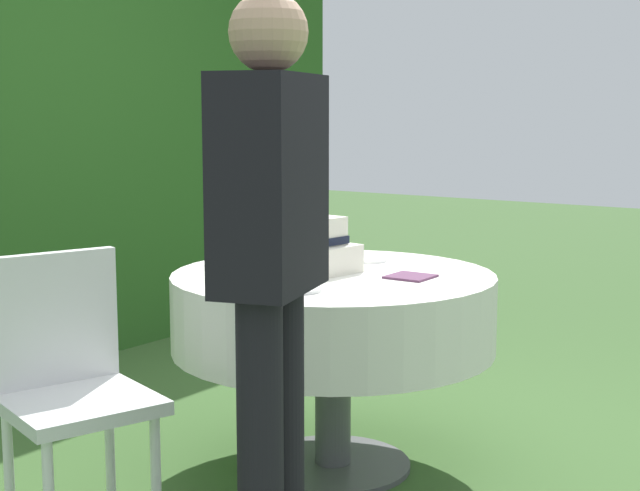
% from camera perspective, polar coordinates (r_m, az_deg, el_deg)
% --- Properties ---
extents(ground_plane, '(20.00, 20.00, 0.00)m').
position_cam_1_polar(ground_plane, '(3.53, 0.79, -13.45)').
color(ground_plane, '#3D602D').
extents(cake_table, '(1.17, 1.17, 0.73)m').
position_cam_1_polar(cake_table, '(3.36, 0.81, -4.13)').
color(cake_table, '#4C4C51').
rests_on(cake_table, ground_plane).
extents(wedding_cake, '(0.33, 0.33, 0.30)m').
position_cam_1_polar(wedding_cake, '(3.35, -0.82, -0.12)').
color(wedding_cake, silver).
rests_on(wedding_cake, cake_table).
extents(serving_plate_near, '(0.13, 0.13, 0.01)m').
position_cam_1_polar(serving_plate_near, '(3.60, 3.10, -0.89)').
color(serving_plate_near, white).
rests_on(serving_plate_near, cake_table).
extents(serving_plate_far, '(0.13, 0.13, 0.01)m').
position_cam_1_polar(serving_plate_far, '(3.00, -1.17, -2.73)').
color(serving_plate_far, white).
rests_on(serving_plate_far, cake_table).
extents(napkin_stack, '(0.15, 0.15, 0.01)m').
position_cam_1_polar(napkin_stack, '(3.26, 5.59, -1.91)').
color(napkin_stack, '#603856').
rests_on(napkin_stack, cake_table).
extents(garden_chair, '(0.50, 0.50, 0.89)m').
position_cam_1_polar(garden_chair, '(2.85, -15.27, -7.64)').
color(garden_chair, white).
rests_on(garden_chair, ground_plane).
extents(standing_person, '(0.40, 0.30, 1.60)m').
position_cam_1_polar(standing_person, '(2.37, -3.08, -0.90)').
color(standing_person, black).
rests_on(standing_person, ground_plane).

